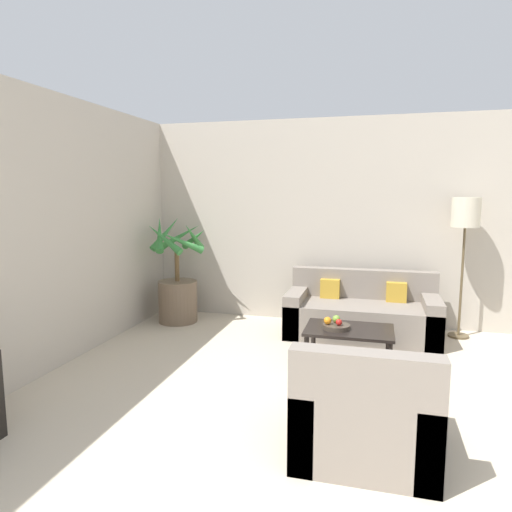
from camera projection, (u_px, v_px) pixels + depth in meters
name	position (u px, v px, depth m)	size (l,w,h in m)	color
wall_back	(379.00, 223.00, 5.89)	(7.73, 0.06, 2.70)	#BCB2A3
wall_left	(12.00, 237.00, 3.95)	(0.06, 7.24, 2.70)	#BCB2A3
potted_palm	(178.00, 287.00, 6.13)	(0.78, 0.86, 1.44)	brown
sofa_loveseat	(361.00, 314.00, 5.54)	(1.79, 0.82, 0.77)	gray
floor_lamp	(466.00, 219.00, 5.33)	(0.32, 0.32, 1.68)	brown
coffee_table	(349.00, 333.00, 4.65)	(0.88, 0.60, 0.36)	black
fruit_bowl	(336.00, 327.00, 4.63)	(0.27, 0.27, 0.05)	#42382D
apple_red	(339.00, 322.00, 4.59)	(0.06, 0.06, 0.06)	red
apple_green	(336.00, 319.00, 4.69)	(0.08, 0.08, 0.08)	olive
orange_fruit	(328.00, 321.00, 4.63)	(0.08, 0.08, 0.08)	orange
armchair	(365.00, 416.00, 3.02)	(0.90, 0.85, 0.81)	gray
ottoman	(376.00, 383.00, 3.75)	(0.64, 0.47, 0.35)	gray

